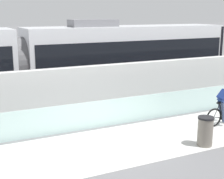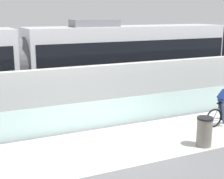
{
  "view_description": "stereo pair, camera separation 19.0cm",
  "coord_description": "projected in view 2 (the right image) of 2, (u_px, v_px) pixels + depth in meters",
  "views": [
    {
      "loc": [
        -4.43,
        -8.96,
        4.16
      ],
      "look_at": [
        1.09,
        2.35,
        1.25
      ],
      "focal_mm": 53.71,
      "sensor_mm": 36.0,
      "label": 1
    },
    {
      "loc": [
        -4.26,
        -9.04,
        4.16
      ],
      "look_at": [
        1.09,
        2.35,
        1.25
      ],
      "focal_mm": 53.71,
      "sensor_mm": 36.0,
      "label": 2
    }
  ],
  "objects": [
    {
      "name": "ground_plane",
      "position": [
        112.0,
        146.0,
        10.67
      ],
      "size": [
        200.0,
        200.0,
        0.0
      ],
      "primitive_type": "plane",
      "color": "slate"
    },
    {
      "name": "bike_path_deck",
      "position": [
        112.0,
        146.0,
        10.67
      ],
      "size": [
        32.0,
        3.2,
        0.01
      ],
      "primitive_type": "cube",
      "color": "silver",
      "rests_on": "ground"
    },
    {
      "name": "glass_parapet",
      "position": [
        91.0,
        115.0,
        12.19
      ],
      "size": [
        32.0,
        0.05,
        1.01
      ],
      "primitive_type": "cube",
      "color": "silver",
      "rests_on": "ground"
    },
    {
      "name": "concrete_barrier_wall",
      "position": [
        74.0,
        91.0,
        13.67
      ],
      "size": [
        32.0,
        0.36,
        2.0
      ],
      "primitive_type": "cube",
      "color": "silver",
      "rests_on": "ground"
    },
    {
      "name": "tram_rail_near",
      "position": [
        58.0,
        101.0,
        16.08
      ],
      "size": [
        32.0,
        0.08,
        0.01
      ],
      "primitive_type": "cube",
      "color": "#595654",
      "rests_on": "ground"
    },
    {
      "name": "tram_rail_far",
      "position": [
        50.0,
        94.0,
        17.35
      ],
      "size": [
        32.0,
        0.08,
        0.01
      ],
      "primitive_type": "cube",
      "color": "#595654",
      "rests_on": "ground"
    },
    {
      "name": "tram",
      "position": [
        20.0,
        62.0,
        15.64
      ],
      "size": [
        22.56,
        2.54,
        3.81
      ],
      "color": "silver",
      "rests_on": "ground"
    },
    {
      "name": "trash_bin",
      "position": [
        204.0,
        132.0,
        10.55
      ],
      "size": [
        0.51,
        0.51,
        0.96
      ],
      "color": "slate",
      "rests_on": "ground"
    }
  ]
}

